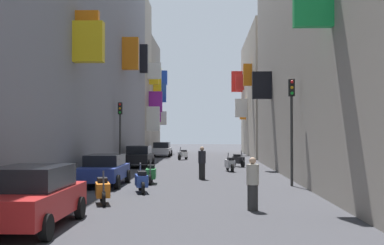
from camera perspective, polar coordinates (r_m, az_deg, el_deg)
name	(u,v)px	position (r m, az deg, el deg)	size (l,w,h in m)	color
ground_plane	(194,169)	(32.44, 0.24, -5.31)	(140.00, 140.00, 0.00)	#38383D
building_left_mid_a	(52,34)	(30.30, -15.48, 9.55)	(7.32, 37.23, 15.91)	gray
building_left_mid_b	(119,78)	(50.88, -8.26, 4.93)	(7.33, 5.55, 15.49)	#9E9384
building_left_mid_c	(130,98)	(58.27, -6.97, 2.80)	(7.33, 9.74, 12.69)	gray
building_right_near	(372,2)	(23.89, 19.59, 12.68)	(7.30, 39.48, 16.08)	gray
building_right_far	(276,95)	(53.62, 9.41, 3.03)	(7.30, 18.69, 12.47)	#9E9384
parked_car_black	(139,156)	(34.90, -5.99, -3.75)	(1.85, 3.93, 1.46)	black
parked_car_blue	(104,169)	(22.95, -9.85, -5.19)	(1.86, 4.15, 1.37)	navy
parked_car_silver	(162,149)	(49.78, -3.42, -2.99)	(1.88, 4.29, 1.42)	#B7B7BC
parked_car_red	(30,196)	(13.26, -17.80, -7.87)	(1.99, 4.38, 1.52)	#B21E1E
scooter_green	(151,174)	(23.58, -4.64, -5.75)	(0.50, 1.84, 1.13)	#287F3D
scooter_black	(238,160)	(35.09, 5.22, -4.23)	(0.83, 1.81, 1.13)	black
scooter_blue	(141,181)	(20.18, -5.71, -6.52)	(0.68, 1.96, 1.13)	#2D4CAD
scooter_white	(183,154)	(43.83, -1.03, -3.61)	(0.82, 1.81, 1.13)	silver
scooter_silver	(230,164)	(30.86, 4.29, -4.66)	(0.62, 1.86, 1.13)	#ADADB2
scooter_orange	(103,190)	(17.17, -10.03, -7.46)	(0.69, 1.74, 1.13)	orange
pedestrian_crossing	(202,163)	(25.61, 1.13, -4.58)	(0.49, 0.49, 1.65)	black
pedestrian_near_left	(253,184)	(15.54, 6.84, -6.89)	(0.48, 0.48, 1.61)	#2E2E2E
traffic_light_near_corner	(292,114)	(22.80, 11.14, 0.95)	(0.26, 0.34, 4.71)	#2D2D2D
traffic_light_far_corner	(120,124)	(32.06, -8.09, -0.17)	(0.26, 0.34, 4.25)	#2D2D2D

